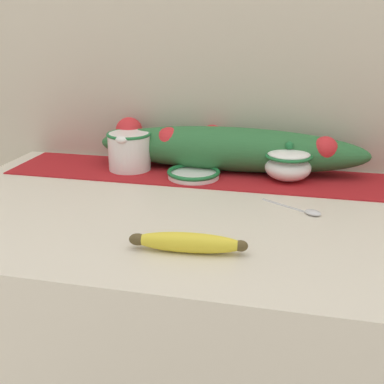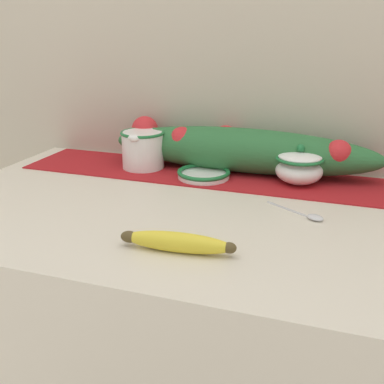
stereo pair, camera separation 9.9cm
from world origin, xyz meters
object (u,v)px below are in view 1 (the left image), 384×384
object	(u,v)px
sugar_bowl	(288,164)
banana	(188,243)
cream_pitcher	(129,150)
small_dish	(194,174)
spoon	(309,212)

from	to	relation	value
sugar_bowl	banana	size ratio (longest dim) A/B	0.56
cream_pitcher	sugar_bowl	xyz separation A→B (m)	(0.42, -0.00, -0.01)
cream_pitcher	sugar_bowl	distance (m)	0.42
cream_pitcher	banana	size ratio (longest dim) A/B	0.65
small_dish	spoon	world-z (taller)	small_dish
spoon	sugar_bowl	bearing A→B (deg)	135.97
banana	spoon	bearing A→B (deg)	48.13
sugar_bowl	spoon	size ratio (longest dim) A/B	0.88
cream_pitcher	spoon	world-z (taller)	cream_pitcher
sugar_bowl	spoon	xyz separation A→B (m)	(0.05, -0.21, -0.04)
banana	spoon	size ratio (longest dim) A/B	1.58
cream_pitcher	spoon	bearing A→B (deg)	-24.25
small_dish	banana	world-z (taller)	banana
sugar_bowl	banana	bearing A→B (deg)	-108.97
banana	spoon	world-z (taller)	banana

